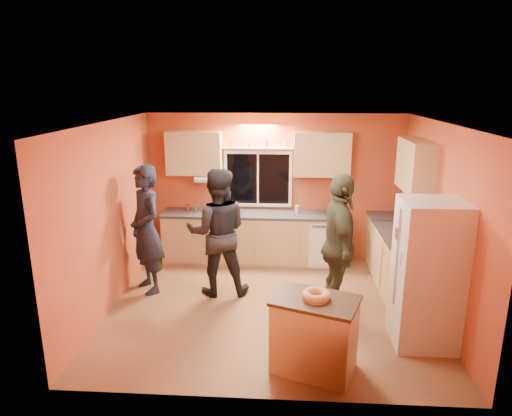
# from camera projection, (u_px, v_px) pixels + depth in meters

# --- Properties ---
(ground) EXTENTS (4.50, 4.50, 0.00)m
(ground) POSITION_uv_depth(u_px,v_px,m) (270.00, 306.00, 6.55)
(ground) COLOR brown
(ground) RESTS_ON ground
(room_shell) EXTENTS (4.54, 4.04, 2.61)m
(room_shell) POSITION_uv_depth(u_px,v_px,m) (281.00, 190.00, 6.51)
(room_shell) COLOR #BE5330
(room_shell) RESTS_ON ground
(back_counter) EXTENTS (4.23, 0.62, 0.90)m
(back_counter) POSITION_uv_depth(u_px,v_px,m) (275.00, 238.00, 8.07)
(back_counter) COLOR tan
(back_counter) RESTS_ON ground
(right_counter) EXTENTS (0.62, 1.84, 0.90)m
(right_counter) POSITION_uv_depth(u_px,v_px,m) (402.00, 267.00, 6.79)
(right_counter) COLOR tan
(right_counter) RESTS_ON ground
(refrigerator) EXTENTS (0.72, 0.70, 1.80)m
(refrigerator) POSITION_uv_depth(u_px,v_px,m) (427.00, 274.00, 5.43)
(refrigerator) COLOR silver
(refrigerator) RESTS_ON ground
(island) EXTENTS (1.05, 0.88, 0.86)m
(island) POSITION_uv_depth(u_px,v_px,m) (315.00, 334.00, 4.99)
(island) COLOR tan
(island) RESTS_ON ground
(bundt_pastry) EXTENTS (0.31, 0.31, 0.09)m
(bundt_pastry) POSITION_uv_depth(u_px,v_px,m) (316.00, 295.00, 4.87)
(bundt_pastry) COLOR tan
(bundt_pastry) RESTS_ON island
(person_left) EXTENTS (0.81, 0.85, 1.95)m
(person_left) POSITION_uv_depth(u_px,v_px,m) (146.00, 230.00, 6.82)
(person_left) COLOR black
(person_left) RESTS_ON ground
(person_center) EXTENTS (1.02, 0.84, 1.92)m
(person_center) POSITION_uv_depth(u_px,v_px,m) (218.00, 232.00, 6.75)
(person_center) COLOR black
(person_center) RESTS_ON ground
(person_right) EXTENTS (0.56, 1.19, 1.98)m
(person_right) POSITION_uv_depth(u_px,v_px,m) (339.00, 247.00, 6.07)
(person_right) COLOR #333723
(person_right) RESTS_ON ground
(mixing_bowl) EXTENTS (0.42, 0.42, 0.09)m
(mixing_bowl) POSITION_uv_depth(u_px,v_px,m) (338.00, 212.00, 7.87)
(mixing_bowl) COLOR black
(mixing_bowl) RESTS_ON back_counter
(utensil_crock) EXTENTS (0.14, 0.14, 0.17)m
(utensil_crock) POSITION_uv_depth(u_px,v_px,m) (218.00, 208.00, 7.98)
(utensil_crock) COLOR beige
(utensil_crock) RESTS_ON back_counter
(potted_plant) EXTENTS (0.31, 0.27, 0.34)m
(potted_plant) POSITION_uv_depth(u_px,v_px,m) (411.00, 229.00, 6.54)
(potted_plant) COLOR gray
(potted_plant) RESTS_ON right_counter
(red_box) EXTENTS (0.16, 0.12, 0.07)m
(red_box) POSITION_uv_depth(u_px,v_px,m) (400.00, 234.00, 6.74)
(red_box) COLOR maroon
(red_box) RESTS_ON right_counter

